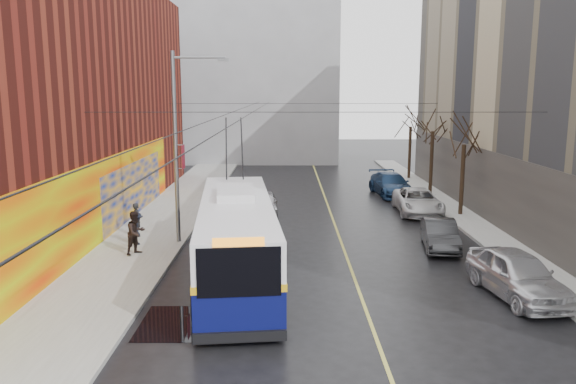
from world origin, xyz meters
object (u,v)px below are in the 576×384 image
(tree_mid, at_px, (433,120))
(trolleybus, at_px, (236,237))
(parked_car_c, at_px, (418,201))
(parked_car_d, at_px, (391,184))
(pedestrian_c, at_px, (137,228))
(streetlight_pole, at_px, (179,143))
(pedestrian_a, at_px, (137,219))
(tree_far, at_px, (411,117))
(tree_near, at_px, (465,131))
(parked_car_b, at_px, (440,235))
(following_car, at_px, (264,203))
(parked_car_a, at_px, (517,274))
(pedestrian_b, at_px, (136,233))

(tree_mid, height_order, trolleybus, tree_mid)
(parked_car_c, bearing_deg, tree_mid, 71.75)
(parked_car_d, xyz_separation_m, pedestrian_c, (-14.27, -13.28, 0.13))
(streetlight_pole, height_order, tree_mid, streetlight_pole)
(pedestrian_c, bearing_deg, pedestrian_a, -4.95)
(tree_far, xyz_separation_m, parked_car_d, (-2.83, -7.28, -4.36))
(tree_near, xyz_separation_m, parked_car_c, (-2.31, 0.87, -4.24))
(trolleybus, xyz_separation_m, pedestrian_c, (-5.01, 4.38, -0.75))
(trolleybus, distance_m, parked_car_b, 9.97)
(streetlight_pole, distance_m, tree_mid, 19.96)
(tree_mid, bearing_deg, pedestrian_c, -141.60)
(parked_car_b, bearing_deg, tree_mid, 85.22)
(parked_car_d, bearing_deg, streetlight_pole, -140.00)
(parked_car_b, distance_m, following_car, 11.18)
(parked_car_d, height_order, pedestrian_a, pedestrian_a)
(following_car, xyz_separation_m, pedestrian_c, (-5.61, -7.06, 0.22))
(parked_car_b, height_order, following_car, following_car)
(parked_car_d, bearing_deg, tree_far, 62.79)
(parked_car_a, bearing_deg, parked_car_b, 91.53)
(following_car, bearing_deg, parked_car_b, -43.02)
(parked_car_c, bearing_deg, parked_car_a, -86.35)
(tree_far, height_order, pedestrian_a, tree_far)
(pedestrian_c, bearing_deg, trolleybus, -150.86)
(tree_near, distance_m, following_car, 12.28)
(parked_car_a, bearing_deg, pedestrian_a, 144.49)
(tree_far, distance_m, pedestrian_b, 28.04)
(streetlight_pole, bearing_deg, tree_near, 21.62)
(following_car, xyz_separation_m, pedestrian_a, (-6.02, -5.50, 0.29))
(pedestrian_c, bearing_deg, parked_car_b, -110.86)
(streetlight_pole, xyz_separation_m, tree_far, (15.14, 20.00, 0.30))
(trolleybus, relative_size, pedestrian_b, 6.62)
(streetlight_pole, xyz_separation_m, parked_car_a, (13.14, -7.03, -4.01))
(tree_mid, height_order, parked_car_d, tree_mid)
(tree_near, xyz_separation_m, pedestrian_c, (-17.10, -6.55, -4.06))
(trolleybus, height_order, parked_car_b, trolleybus)
(tree_far, distance_m, parked_car_a, 27.44)
(parked_car_b, xyz_separation_m, pedestrian_b, (-13.69, -1.30, 0.44))
(parked_car_d, distance_m, pedestrian_c, 19.49)
(streetlight_pole, bearing_deg, tree_mid, 40.65)
(parked_car_b, relative_size, parked_car_c, 0.77)
(parked_car_d, height_order, pedestrian_b, pedestrian_b)
(streetlight_pole, bearing_deg, pedestrian_a, 156.93)
(tree_far, height_order, parked_car_a, tree_far)
(tree_near, bearing_deg, parked_car_d, 112.83)
(parked_car_b, relative_size, parked_car_d, 0.75)
(streetlight_pole, height_order, trolleybus, streetlight_pole)
(tree_mid, bearing_deg, tree_far, 90.00)
(parked_car_c, bearing_deg, trolleybus, -127.26)
(tree_near, distance_m, trolleybus, 16.63)
(pedestrian_a, xyz_separation_m, pedestrian_b, (0.77, -3.14, 0.13))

